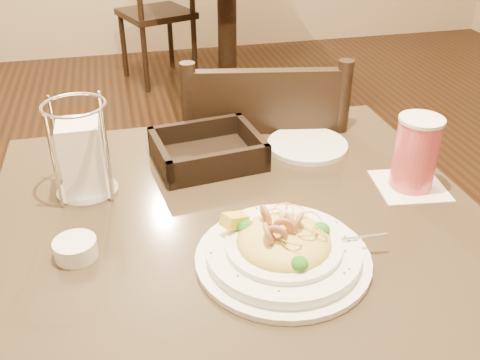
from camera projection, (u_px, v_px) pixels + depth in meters
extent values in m
cube|color=#443726|center=(243.00, 230.00, 0.97)|extent=(0.90, 0.90, 0.03)
cylinder|color=black|center=(228.00, 87.00, 3.57)|extent=(0.52, 0.52, 0.03)
cylinder|color=black|center=(227.00, 33.00, 3.39)|extent=(0.12, 0.12, 0.70)
cube|color=black|center=(258.00, 198.00, 1.60)|extent=(0.49, 0.49, 0.04)
cylinder|color=black|center=(304.00, 225.00, 1.88)|extent=(0.04, 0.04, 0.43)
cylinder|color=black|center=(201.00, 228.00, 1.87)|extent=(0.04, 0.04, 0.43)
cylinder|color=black|center=(322.00, 296.00, 1.57)|extent=(0.04, 0.04, 0.43)
cylinder|color=black|center=(199.00, 300.00, 1.56)|extent=(0.04, 0.04, 0.43)
cylinder|color=black|center=(337.00, 151.00, 1.32)|extent=(0.04, 0.04, 0.46)
cylinder|color=black|center=(192.00, 154.00, 1.31)|extent=(0.04, 0.04, 0.46)
cube|color=black|center=(266.00, 115.00, 1.26)|extent=(0.36, 0.10, 0.22)
cube|color=black|center=(156.00, 13.00, 3.53)|extent=(0.54, 0.54, 0.04)
cylinder|color=black|center=(171.00, 38.00, 3.86)|extent=(0.04, 0.04, 0.43)
cylinder|color=black|center=(124.00, 46.00, 3.69)|extent=(0.04, 0.04, 0.43)
cylinder|color=black|center=(194.00, 51.00, 3.60)|extent=(0.04, 0.04, 0.43)
cylinder|color=black|center=(145.00, 60.00, 3.43)|extent=(0.04, 0.04, 0.43)
cylinder|color=white|center=(283.00, 258.00, 0.87)|extent=(0.29, 0.29, 0.01)
cylinder|color=white|center=(283.00, 251.00, 0.86)|extent=(0.25, 0.25, 0.02)
cylinder|color=white|center=(284.00, 245.00, 0.85)|extent=(0.19, 0.19, 0.01)
ellipsoid|color=gold|center=(284.00, 242.00, 0.85)|extent=(0.15, 0.15, 0.05)
cube|color=yellow|center=(235.00, 220.00, 0.88)|extent=(0.06, 0.05, 0.04)
cube|color=silver|center=(356.00, 238.00, 0.87)|extent=(0.11, 0.02, 0.01)
cube|color=silver|center=(323.00, 241.00, 0.86)|extent=(0.03, 0.02, 0.00)
torus|color=gold|center=(280.00, 231.00, 0.84)|extent=(0.03, 0.03, 0.01)
torus|color=gold|center=(290.00, 244.00, 0.82)|extent=(0.04, 0.05, 0.03)
torus|color=gold|center=(286.00, 231.00, 0.84)|extent=(0.05, 0.05, 0.02)
torus|color=gold|center=(296.00, 212.00, 0.88)|extent=(0.05, 0.05, 0.02)
torus|color=gold|center=(274.00, 219.00, 0.87)|extent=(0.04, 0.04, 0.03)
torus|color=gold|center=(283.00, 211.00, 0.88)|extent=(0.04, 0.05, 0.02)
torus|color=gold|center=(320.00, 232.00, 0.83)|extent=(0.03, 0.04, 0.02)
torus|color=gold|center=(272.00, 241.00, 0.84)|extent=(0.05, 0.05, 0.01)
torus|color=gold|center=(273.00, 218.00, 0.88)|extent=(0.04, 0.04, 0.03)
torus|color=gold|center=(302.00, 223.00, 0.87)|extent=(0.03, 0.03, 0.02)
torus|color=gold|center=(296.00, 249.00, 0.82)|extent=(0.05, 0.05, 0.02)
torus|color=gold|center=(311.00, 233.00, 0.84)|extent=(0.04, 0.03, 0.02)
torus|color=gold|center=(281.00, 227.00, 0.85)|extent=(0.04, 0.04, 0.02)
torus|color=gold|center=(291.00, 241.00, 0.81)|extent=(0.04, 0.04, 0.02)
torus|color=gold|center=(283.00, 230.00, 0.85)|extent=(0.04, 0.04, 0.02)
torus|color=gold|center=(311.00, 221.00, 0.86)|extent=(0.05, 0.05, 0.03)
torus|color=gold|center=(307.00, 234.00, 0.83)|extent=(0.05, 0.04, 0.02)
torus|color=gold|center=(302.00, 238.00, 0.83)|extent=(0.04, 0.04, 0.03)
torus|color=tan|center=(266.00, 215.00, 0.86)|extent=(0.02, 0.04, 0.04)
torus|color=tan|center=(269.00, 234.00, 0.81)|extent=(0.03, 0.04, 0.04)
torus|color=tan|center=(277.00, 234.00, 0.81)|extent=(0.04, 0.03, 0.04)
torus|color=tan|center=(297.00, 222.00, 0.84)|extent=(0.04, 0.04, 0.04)
torus|color=tan|center=(283.00, 227.00, 0.83)|extent=(0.04, 0.03, 0.04)
torus|color=tan|center=(290.00, 224.00, 0.83)|extent=(0.02, 0.04, 0.04)
ellipsoid|color=#1A5814|center=(320.00, 230.00, 0.87)|extent=(0.03, 0.03, 0.02)
ellipsoid|color=#1A5814|center=(247.00, 228.00, 0.87)|extent=(0.03, 0.03, 0.02)
ellipsoid|color=#1A5814|center=(299.00, 263.00, 0.79)|extent=(0.03, 0.03, 0.02)
cube|color=#266619|center=(287.00, 208.00, 0.95)|extent=(0.00, 0.00, 0.00)
cube|color=#266619|center=(278.00, 209.00, 0.95)|extent=(0.00, 0.00, 0.00)
cube|color=#266619|center=(345.00, 251.00, 0.85)|extent=(0.00, 0.00, 0.00)
cube|color=#266619|center=(279.00, 291.00, 0.77)|extent=(0.00, 0.00, 0.00)
cube|color=#266619|center=(349.00, 241.00, 0.87)|extent=(0.00, 0.00, 0.00)
cube|color=#266619|center=(344.00, 273.00, 0.80)|extent=(0.00, 0.00, 0.00)
cube|color=#266619|center=(257.00, 208.00, 0.95)|extent=(0.00, 0.00, 0.00)
cube|color=#266619|center=(345.00, 237.00, 0.88)|extent=(0.00, 0.00, 0.00)
cube|color=#266619|center=(238.00, 276.00, 0.80)|extent=(0.00, 0.00, 0.00)
cube|color=#266619|center=(211.00, 253.00, 0.84)|extent=(0.00, 0.00, 0.00)
cube|color=#266619|center=(287.00, 210.00, 0.95)|extent=(0.00, 0.00, 0.00)
cube|color=#266619|center=(297.00, 214.00, 0.93)|extent=(0.00, 0.00, 0.00)
cube|color=#266619|center=(349.00, 269.00, 0.81)|extent=(0.00, 0.00, 0.00)
cube|color=#266619|center=(286.00, 206.00, 0.96)|extent=(0.00, 0.00, 0.00)
cube|color=#266619|center=(337.00, 222.00, 0.91)|extent=(0.00, 0.00, 0.00)
cube|color=white|center=(409.00, 186.00, 1.07)|extent=(0.15, 0.15, 0.00)
cylinder|color=#E24F57|center=(416.00, 154.00, 1.03)|extent=(0.08, 0.08, 0.14)
cylinder|color=white|center=(422.00, 120.00, 0.99)|extent=(0.09, 0.09, 0.01)
cube|color=black|center=(208.00, 158.00, 1.16)|extent=(0.24, 0.21, 0.02)
cube|color=black|center=(252.00, 138.00, 1.17)|extent=(0.04, 0.18, 0.04)
cube|color=black|center=(160.00, 154.00, 1.11)|extent=(0.04, 0.18, 0.04)
cube|color=black|center=(196.00, 130.00, 1.21)|extent=(0.22, 0.04, 0.04)
cube|color=black|center=(220.00, 163.00, 1.07)|extent=(0.22, 0.04, 0.04)
cylinder|color=silver|center=(88.00, 190.00, 1.05)|extent=(0.12, 0.12, 0.01)
torus|color=silver|center=(73.00, 105.00, 0.96)|extent=(0.12, 0.12, 0.01)
cube|color=white|center=(82.00, 157.00, 1.01)|extent=(0.10, 0.10, 0.14)
cylinder|color=silver|center=(54.00, 162.00, 0.96)|extent=(0.01, 0.01, 0.18)
cylinder|color=silver|center=(106.00, 157.00, 0.97)|extent=(0.01, 0.01, 0.18)
cylinder|color=silver|center=(57.00, 140.00, 1.03)|extent=(0.01, 0.01, 0.18)
cylinder|color=silver|center=(105.00, 135.00, 1.05)|extent=(0.01, 0.01, 0.18)
cylinder|color=white|center=(307.00, 145.00, 1.21)|extent=(0.22, 0.22, 0.01)
cylinder|color=white|center=(76.00, 249.00, 0.87)|extent=(0.09, 0.09, 0.03)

